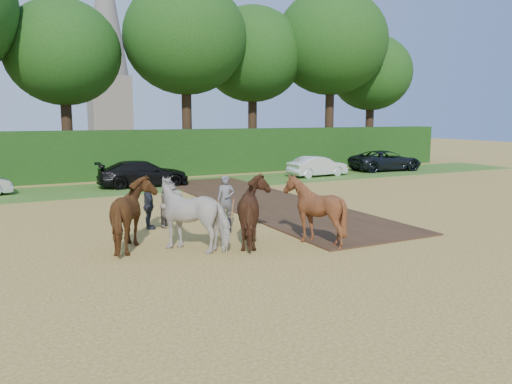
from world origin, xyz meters
name	(u,v)px	position (x,y,z in m)	size (l,w,h in m)	color
ground	(322,238)	(0.00, 0.00, 0.00)	(120.00, 120.00, 0.00)	gold
earth_strip	(262,201)	(1.50, 7.00, 0.03)	(4.50, 17.00, 0.05)	#472D1C
grass_verge	(181,185)	(0.00, 14.00, 0.01)	(50.00, 5.00, 0.03)	#38601E
hedgerow	(159,153)	(0.00, 18.50, 1.50)	(46.00, 1.60, 3.00)	#14380F
spectator_near	(169,204)	(-3.84, 3.85, 0.81)	(0.79, 0.61, 1.62)	tan
spectator_far	(149,206)	(-4.57, 3.76, 0.81)	(0.95, 0.40, 1.63)	#23272F
plough_team	(227,212)	(-3.09, 0.49, 1.03)	(7.21, 5.42, 2.08)	brown
parked_cars	(218,170)	(2.36, 14.21, 0.69)	(35.79, 3.33, 1.45)	silver
treeline	(117,38)	(-1.69, 21.69, 8.97)	(48.70, 10.60, 14.21)	#382616
church	(107,39)	(4.00, 55.00, 13.73)	(5.20, 5.20, 27.00)	slate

